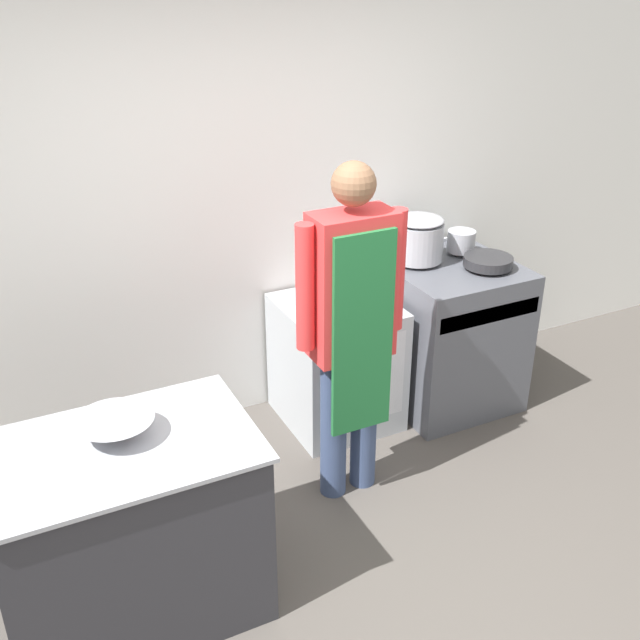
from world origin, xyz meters
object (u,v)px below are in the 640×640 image
at_px(fridge_unit, 337,363).
at_px(stove, 447,333).
at_px(stock_pot, 418,238).
at_px(person_cook, 352,320).
at_px(saute_pan, 488,261).
at_px(mixing_bowl, 115,428).
at_px(sauce_pot, 461,241).

bearing_deg(fridge_unit, stove, -6.66).
xyz_separation_m(stove, stock_pot, (-0.17, 0.14, 0.63)).
bearing_deg(stock_pot, person_cook, -140.31).
bearing_deg(saute_pan, person_cook, -160.25).
xyz_separation_m(fridge_unit, saute_pan, (0.90, -0.23, 0.59)).
bearing_deg(saute_pan, mixing_bowl, -164.21).
relative_size(fridge_unit, sauce_pot, 4.45).
relative_size(stove, stock_pot, 3.11).
relative_size(stock_pot, sauce_pot, 1.73).
relative_size(person_cook, sauce_pot, 10.27).
bearing_deg(person_cook, stove, 28.80).
distance_m(fridge_unit, stock_pot, 0.91).
bearing_deg(stove, fridge_unit, 173.34).
relative_size(stove, saute_pan, 3.21).
xyz_separation_m(fridge_unit, sauce_pot, (0.90, 0.05, 0.63)).
bearing_deg(person_cook, sauce_pot, 30.87).
relative_size(person_cook, mixing_bowl, 5.55).
distance_m(stove, fridge_unit, 0.76).
bearing_deg(sauce_pot, person_cook, -149.13).
xyz_separation_m(mixing_bowl, stock_pot, (2.07, 0.95, 0.17)).
xyz_separation_m(saute_pan, sauce_pot, (0.00, 0.28, 0.04)).
height_order(stove, stock_pot, stock_pot).
height_order(fridge_unit, person_cook, person_cook).
xyz_separation_m(mixing_bowl, sauce_pot, (2.39, 0.95, 0.10)).
xyz_separation_m(stock_pot, sauce_pot, (0.32, 0.00, -0.07)).
distance_m(mixing_bowl, stock_pot, 2.28).
height_order(person_cook, stock_pot, person_cook).
bearing_deg(sauce_pot, fridge_unit, -176.70).
distance_m(person_cook, stock_pot, 1.09).
bearing_deg(mixing_bowl, stock_pot, 24.77).
height_order(fridge_unit, saute_pan, saute_pan).
distance_m(stove, stock_pot, 0.66).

